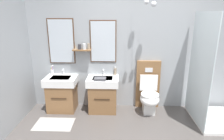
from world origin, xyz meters
TOP-DOWN VIEW (x-y plane):
  - wall_back at (-0.02, 1.64)m, footprint 4.46×0.63m
  - bath_mat at (-1.46, 0.77)m, footprint 0.68×0.44m
  - vanity_sink_left at (-1.46, 1.37)m, footprint 0.62×0.50m
  - tap_on_left_sink at (-1.46, 1.56)m, footprint 0.03×0.13m
  - vanity_sink_right at (-0.63, 1.37)m, footprint 0.62×0.50m
  - tap_on_right_sink at (-0.63, 1.56)m, footprint 0.03×0.13m
  - toilet at (0.29, 1.38)m, footprint 0.48×0.62m
  - toothbrush_cup at (-1.69, 1.54)m, footprint 0.07×0.07m
  - soap_dispenser at (-0.39, 1.55)m, footprint 0.06×0.06m
  - folded_hand_towel at (-0.67, 1.22)m, footprint 0.22×0.16m
  - shower_tray at (1.36, 1.01)m, footprint 0.93×0.96m

SIDE VIEW (x-z plane):
  - bath_mat at x=-1.46m, z-range 0.00..0.01m
  - vanity_sink_left at x=-1.46m, z-range 0.02..0.72m
  - vanity_sink_right at x=-0.63m, z-range 0.02..0.72m
  - toilet at x=0.29m, z-range -0.12..0.88m
  - shower_tray at x=1.36m, z-range -0.56..1.39m
  - folded_hand_towel at x=-0.67m, z-range 0.70..0.74m
  - toothbrush_cup at x=-1.69m, z-range 0.65..0.85m
  - tap_on_left_sink at x=-1.46m, z-range 0.71..0.83m
  - tap_on_right_sink at x=-0.63m, z-range 0.71..0.83m
  - soap_dispenser at x=-0.39m, z-range 0.69..0.86m
  - wall_back at x=-0.02m, z-range 0.00..2.74m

